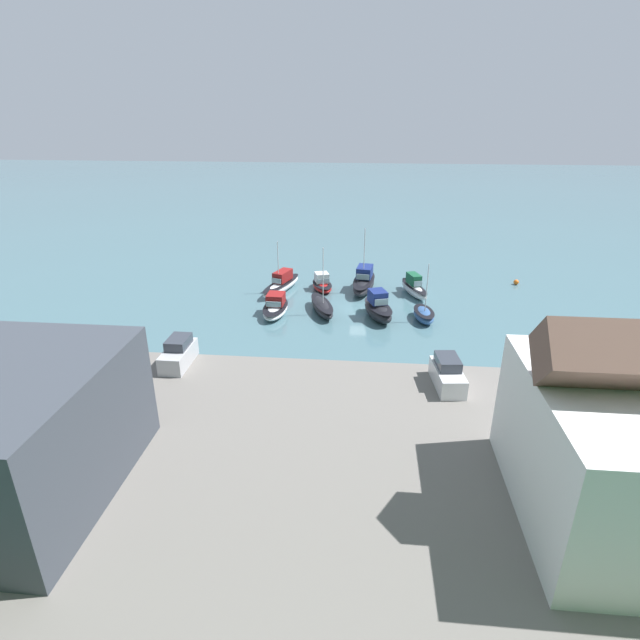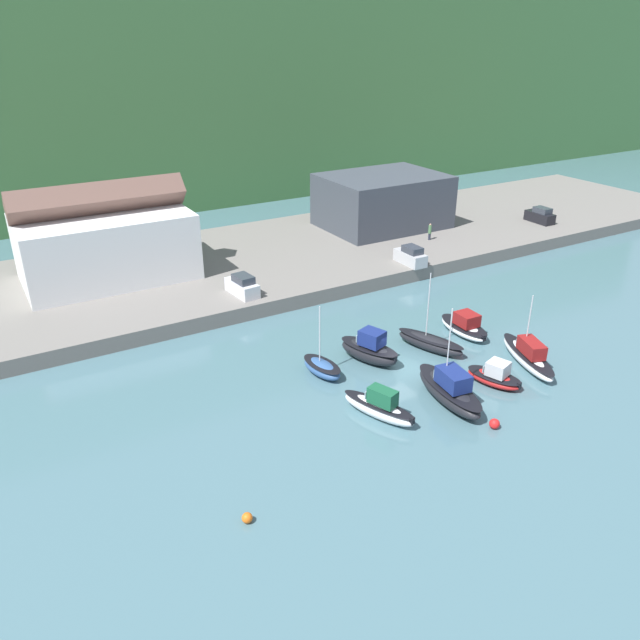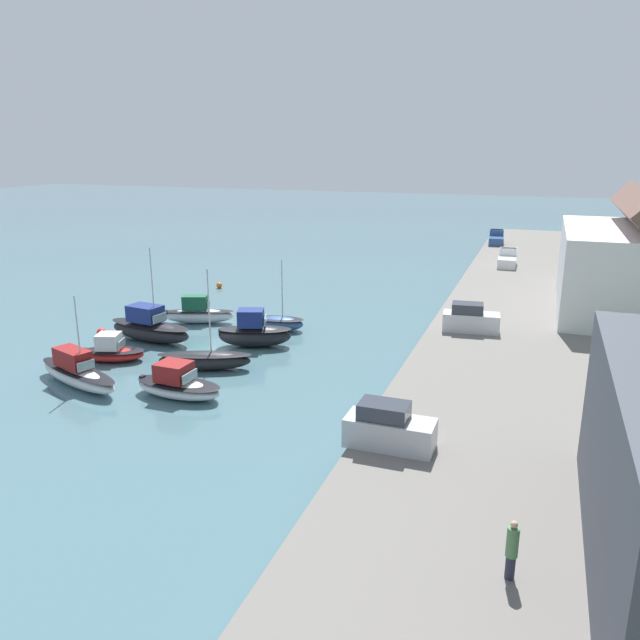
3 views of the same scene
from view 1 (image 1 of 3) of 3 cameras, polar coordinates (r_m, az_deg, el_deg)
The scene contains 15 objects.
ground_plane at distance 54.38m, azimuth 4.79°, elevation 1.18°, with size 320.00×320.00×0.00m, color #476B75.
quay_promenade at distance 29.30m, azimuth 3.82°, elevation -18.38°, with size 136.90×26.89×1.56m.
moored_boat_0 at distance 52.32m, azimuth 11.77°, elevation 0.63°, with size 2.46×4.52×6.11m.
moored_boat_1 at distance 51.87m, azimuth 6.63°, elevation 1.33°, with size 3.98×6.14×2.99m.
moored_boat_2 at distance 53.14m, azimuth 0.22°, elevation 1.56°, with size 3.84×6.82×7.25m.
moored_boat_3 at distance 52.94m, azimuth -5.10°, elevation 1.47°, with size 2.63×5.95×2.23m.
moored_boat_4 at distance 59.26m, azimuth 10.69°, elevation 3.65°, with size 3.53×6.35×2.50m.
moored_boat_5 at distance 59.90m, azimuth 5.04°, elevation 4.36°, with size 3.36×8.00×7.66m.
moored_boat_6 at distance 60.04m, azimuth 0.24°, elevation 4.14°, with size 3.46×5.03×2.07m.
moored_boat_7 at distance 59.72m, azimuth -4.42°, elevation 4.12°, with size 4.43×8.28×6.19m.
parked_car_0 at distance 40.62m, azimuth -15.86°, elevation -3.71°, with size 1.83×4.21×2.16m.
parked_car_2 at distance 37.33m, azimuth 14.36°, elevation -6.01°, with size 2.23×4.37×2.16m.
person_on_quay at distance 39.48m, azimuth -29.59°, elevation -6.54°, with size 0.40×0.40×2.14m.
mooring_buoy_0 at distance 64.25m, azimuth 4.61°, elevation 5.01°, with size 0.76×0.76×0.76m.
mooring_buoy_1 at distance 66.60m, azimuth 21.51°, elevation 4.05°, with size 0.65×0.65×0.65m.
Camera 1 is at (-0.22, 50.52, 20.12)m, focal length 28.00 mm.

